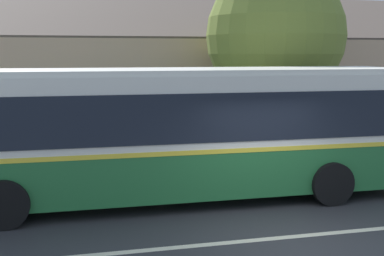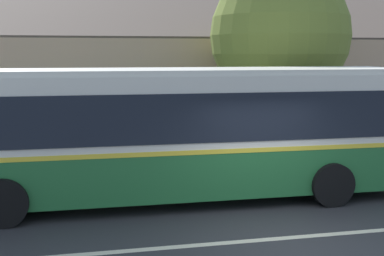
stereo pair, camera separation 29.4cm
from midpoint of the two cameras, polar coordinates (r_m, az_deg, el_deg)
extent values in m
plane|color=#2D2D30|center=(9.46, 10.37, -12.63)|extent=(300.00, 300.00, 0.00)
cube|color=#9E9E99|center=(14.89, 1.15, -4.20)|extent=(60.00, 3.00, 0.15)
cube|color=beige|center=(9.46, 10.37, -12.61)|extent=(60.00, 0.16, 0.01)
cube|color=tan|center=(22.94, -2.24, 5.23)|extent=(25.48, 10.12, 3.97)
cube|color=brown|center=(20.47, -0.92, 13.22)|extent=(26.08, 5.12, 2.20)
cube|color=brown|center=(25.43, -3.39, 12.36)|extent=(26.08, 5.12, 2.20)
cube|color=black|center=(17.96, 0.84, 4.85)|extent=(1.10, 0.06, 1.30)
cube|color=#4C3323|center=(19.35, 11.89, 1.59)|extent=(1.00, 0.06, 2.10)
cube|color=#236633|center=(11.39, -4.43, -4.60)|extent=(12.10, 2.63, 1.04)
cube|color=yellow|center=(11.27, -4.47, -1.77)|extent=(12.12, 2.66, 0.10)
cube|color=silver|center=(11.14, -4.52, 2.40)|extent=(12.10, 2.63, 1.55)
cube|color=silver|center=(11.08, -4.57, 6.69)|extent=(11.85, 2.51, 0.12)
cube|color=black|center=(12.40, -5.33, 2.58)|extent=(11.10, 0.15, 1.05)
cube|color=black|center=(9.91, -3.49, 1.02)|extent=(11.10, 0.15, 1.05)
cube|color=#197233|center=(12.52, -12.12, -3.53)|extent=(3.38, 0.07, 0.73)
cube|color=black|center=(13.88, 14.36, 0.32)|extent=(0.90, 0.04, 2.34)
cylinder|color=black|center=(13.63, 10.61, -3.75)|extent=(1.00, 0.29, 1.00)
cylinder|color=black|center=(11.44, 15.54, -6.37)|extent=(1.00, 0.29, 1.00)
cylinder|color=black|center=(12.69, -20.31, -5.10)|extent=(1.00, 0.29, 1.00)
cylinder|color=black|center=(10.31, -22.16, -8.40)|extent=(1.00, 0.29, 1.00)
cube|color=#4C4C4C|center=(14.23, -13.74, -2.91)|extent=(1.57, 0.10, 0.04)
cube|color=#4C4C4C|center=(14.09, -13.74, -3.03)|extent=(1.57, 0.10, 0.04)
cube|color=#4C4C4C|center=(13.95, -13.74, -3.15)|extent=(1.57, 0.10, 0.04)
cube|color=#4C4C4C|center=(13.76, -13.79, -2.03)|extent=(1.57, 0.04, 0.10)
cube|color=#4C4C4C|center=(13.74, -13.82, -1.46)|extent=(1.57, 0.04, 0.10)
cube|color=black|center=(14.14, -11.16, -3.83)|extent=(0.08, 0.43, 0.45)
cube|color=black|center=(14.16, -16.25, -4.00)|extent=(0.08, 0.43, 0.45)
cylinder|color=#4C3828|center=(16.55, 9.07, 1.19)|extent=(0.40, 0.40, 2.52)
sphere|color=olive|center=(16.41, 9.31, 10.74)|extent=(4.58, 4.58, 4.58)
camera|label=1|loc=(0.15, -90.74, -0.12)|focal=45.00mm
camera|label=2|loc=(0.15, 89.26, 0.12)|focal=45.00mm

